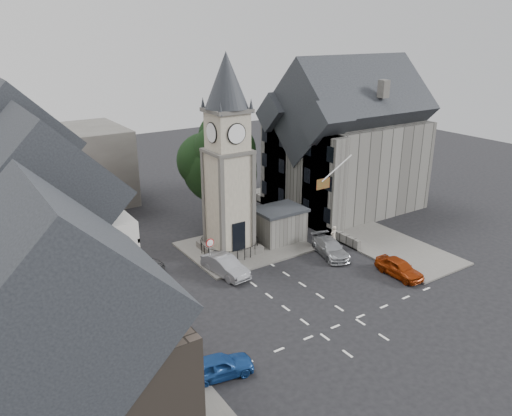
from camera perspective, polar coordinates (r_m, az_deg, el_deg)
ground at (r=36.56m, az=3.45°, el=-9.34°), size 120.00×120.00×0.00m
pavement_west at (r=36.70m, az=-18.68°, el=-10.21°), size 6.00×30.00×0.14m
pavement_east at (r=49.12m, az=9.11°, el=-1.58°), size 6.00×26.00×0.14m
central_island at (r=43.18m, az=-1.31°, el=-4.40°), size 10.00×8.00×0.16m
road_markings at (r=32.98m, az=9.32°, el=-13.13°), size 20.00×8.00×0.01m
clock_tower at (r=39.79m, az=-3.23°, el=5.72°), size 4.86×4.86×16.25m
stone_shelter at (r=43.93m, az=2.67°, el=-1.90°), size 4.30×3.30×3.08m
town_tree at (r=45.25m, az=-4.23°, el=5.94°), size 7.20×7.20×10.80m
warning_sign_post at (r=38.22m, az=-5.26°, el=-4.64°), size 0.70×0.19×2.85m
terrace_pink at (r=43.06m, az=-27.08°, el=2.51°), size 8.10×7.60×12.80m
terrace_cream at (r=35.44m, az=-25.35°, el=-0.61°), size 8.10×7.60×12.80m
terrace_tudor at (r=28.19m, az=-22.59°, el=-6.15°), size 8.10×7.60×12.00m
building_sw_stone at (r=20.73m, az=-21.08°, el=-18.68°), size 8.60×7.60×10.40m
backdrop_west at (r=55.64m, az=-24.78°, el=3.62°), size 20.00×10.00×8.00m
east_building at (r=51.76m, az=10.22°, el=6.65°), size 14.40×11.40×12.60m
east_boundary_wall at (r=48.68m, az=5.11°, el=-1.13°), size 0.40×16.00×0.90m
flagpole at (r=41.58m, az=9.22°, el=4.52°), size 3.68×0.10×2.74m
car_west_blue at (r=28.25m, az=-4.34°, el=-17.59°), size 4.11×2.23×1.33m
car_west_silver at (r=33.17m, az=-15.15°, el=-12.00°), size 4.44×3.06×1.39m
car_west_grey at (r=39.08m, az=-13.86°, el=-6.79°), size 4.87×2.28×1.35m
car_island_silver at (r=38.36m, az=-3.52°, el=-6.62°), size 2.16×4.64×1.47m
car_island_east at (r=41.91m, az=8.48°, el=-4.53°), size 3.05×4.93×1.33m
car_east_red at (r=39.66m, az=16.06°, el=-6.58°), size 1.66×4.01×1.36m
pedestrian at (r=43.52m, az=8.83°, el=-3.20°), size 0.74×0.53×1.89m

